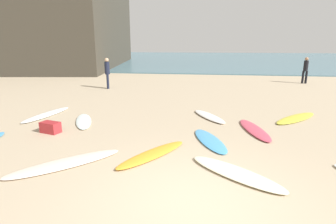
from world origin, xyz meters
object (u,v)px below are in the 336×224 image
Objects in this scene: surfboard_10 at (236,173)px; surfboard_2 at (66,163)px; surfboard_5 at (47,114)px; surfboard_7 at (254,130)px; surfboard_4 at (209,116)px; beachgoer_mid at (306,69)px; surfboard_0 at (210,140)px; surfboard_3 at (296,118)px; surfboard_1 at (84,121)px; beach_cooler at (50,127)px; surfboard_6 at (153,154)px; beachgoer_near at (107,72)px.

surfboard_2 is at bearing -50.68° from surfboard_10.
surfboard_5 is 7.46m from surfboard_7.
beachgoer_mid is (6.23, 9.13, 0.89)m from surfboard_4.
surfboard_4 is at bearing -79.78° from surfboard_2.
beachgoer_mid is at bearing -78.29° from surfboard_2.
surfboard_0 is at bearing -125.93° from surfboard_10.
surfboard_0 is at bearing 85.02° from surfboard_3.
beachgoer_mid is (10.53, 10.30, 0.90)m from surfboard_1.
surfboard_10 reaches higher than surfboard_7.
surfboard_0 is 4.82m from beach_cooler.
surfboard_10 is at bearing -167.52° from surfboard_6.
beachgoer_mid is at bearing 86.94° from beachgoer_near.
surfboard_3 is 5.26m from surfboard_10.
surfboard_6 is 3.86× the size of beach_cooler.
beachgoer_mid is at bearing 46.14° from beach_cooler.
surfboard_7 is 3.16m from surfboard_10.
surfboard_6 is at bearing 114.86° from surfboard_1.
surfboard_4 is 0.88× the size of surfboard_6.
surfboard_6 is 1.29× the size of beachgoer_near.
beachgoer_near is (-5.80, 8.00, 0.95)m from surfboard_0.
surfboard_10 is at bearing -133.00° from surfboard_2.
beach_cooler is (-1.55, 2.05, 0.13)m from surfboard_2.
beach_cooler is at bearing 61.91° from surfboard_3.
surfboard_3 is 9.14m from surfboard_5.
surfboard_0 is 0.84× the size of surfboard_3.
surfboard_10 reaches higher than surfboard_1.
surfboard_7 is (5.69, -0.19, 0.00)m from surfboard_1.
beachgoer_mid is (3.14, 8.94, 0.90)m from surfboard_3.
beach_cooler reaches higher than surfboard_7.
beachgoer_near is (-2.54, 9.92, 0.95)m from surfboard_2.
surfboard_3 is (3.08, 2.68, 0.01)m from surfboard_0.
surfboard_3 is at bearing -164.69° from surfboard_5.
surfboard_0 is at bearing -1.53° from beach_cooler.
surfboard_7 is at bearing 153.57° from surfboard_1.
surfboard_3 and surfboard_7 have the same top height.
surfboard_1 is 1.12× the size of beachgoer_near.
surfboard_4 is 1.13× the size of beachgoer_near.
surfboard_7 is 11.59m from beachgoer_mid.
surfboard_7 is (1.38, -1.36, -0.00)m from surfboard_4.
surfboard_10 is at bearing 160.23° from surfboard_5.
surfboard_10 is at bearing 72.73° from beachgoer_mid.
surfboard_5 is 7.58m from surfboard_10.
beach_cooler is (-0.52, -1.19, 0.13)m from surfboard_1.
surfboard_1 is at bearing -25.56° from surfboard_2.
surfboard_0 is 3.40× the size of beach_cooler.
beach_cooler is (-6.20, -1.00, 0.13)m from surfboard_7.
beachgoer_mid is at bearing -160.12° from surfboard_1.
surfboard_6 reaches higher than surfboard_3.
surfboard_2 reaches higher than surfboard_0.
surfboard_2 is 4.44× the size of beach_cooler.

